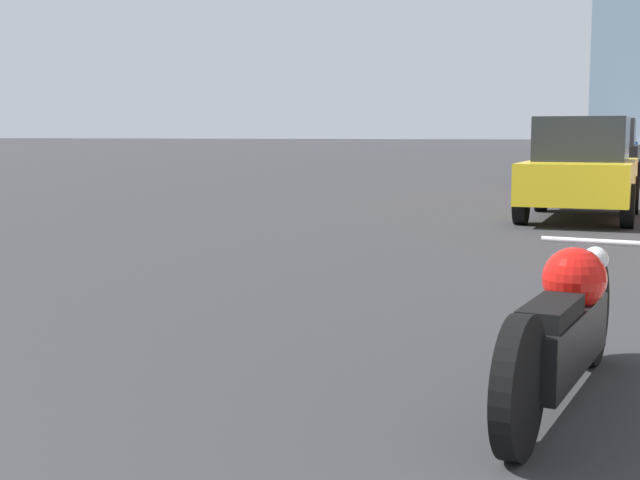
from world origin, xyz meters
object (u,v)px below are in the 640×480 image
at_px(parked_car_blue, 618,145).
at_px(parked_car_silver, 620,142).
at_px(parked_car_red, 610,147).
at_px(motorcycle, 564,327).
at_px(parked_car_yellow, 581,169).
at_px(parked_car_black, 607,152).

bearing_deg(parked_car_blue, parked_car_silver, 87.88).
bearing_deg(parked_car_red, motorcycle, -87.88).
bearing_deg(parked_car_yellow, parked_car_silver, 91.60).
xyz_separation_m(parked_car_yellow, parked_car_black, (0.15, 10.96, 0.06)).
distance_m(parked_car_yellow, parked_car_black, 10.97).
distance_m(parked_car_red, parked_car_silver, 23.82).
bearing_deg(motorcycle, parked_car_red, 98.49).
height_order(parked_car_red, parked_car_silver, parked_car_red).
relative_size(parked_car_yellow, parked_car_red, 0.90).
relative_size(parked_car_black, parked_car_silver, 0.89).
relative_size(parked_car_blue, parked_car_silver, 1.00).
relative_size(motorcycle, parked_car_red, 0.54).
bearing_deg(parked_car_blue, parked_car_yellow, -92.31).
height_order(motorcycle, parked_car_black, parked_car_black).
bearing_deg(motorcycle, parked_car_blue, 98.09).
bearing_deg(parked_car_silver, parked_car_red, -85.16).
relative_size(motorcycle, parked_car_blue, 0.57).
distance_m(parked_car_yellow, parked_car_silver, 46.97).
distance_m(parked_car_yellow, parked_car_red, 23.15).
distance_m(motorcycle, parked_car_blue, 46.10).
relative_size(parked_car_red, parked_car_silver, 1.06).
distance_m(motorcycle, parked_car_silver, 57.77).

